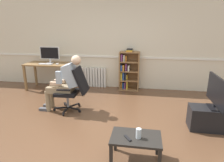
{
  "coord_description": "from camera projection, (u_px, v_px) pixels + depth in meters",
  "views": [
    {
      "loc": [
        0.8,
        -3.07,
        1.86
      ],
      "look_at": [
        0.15,
        0.85,
        0.7
      ],
      "focal_mm": 31.73,
      "sensor_mm": 36.0,
      "label": 1
    }
  ],
  "objects": [
    {
      "name": "keyboard",
      "position": [
        46.0,
        64.0,
        5.55
      ],
      "size": [
        0.38,
        0.12,
        0.02
      ],
      "primitive_type": "cube",
      "color": "silver",
      "rests_on": "computer_desk"
    },
    {
      "name": "office_chair",
      "position": [
        73.0,
        88.0,
        4.26
      ],
      "size": [
        0.77,
        0.62,
        0.98
      ],
      "rotation": [
        0.0,
        0.0,
        -1.54
      ],
      "color": "black",
      "rests_on": "ground_plane"
    },
    {
      "name": "back_wall",
      "position": [
        117.0,
        42.0,
        5.69
      ],
      "size": [
        12.0,
        0.13,
        2.7
      ],
      "color": "beige",
      "rests_on": "ground_plane"
    },
    {
      "name": "coffee_table",
      "position": [
        136.0,
        140.0,
        2.71
      ],
      "size": [
        0.68,
        0.45,
        0.38
      ],
      "color": "black",
      "rests_on": "ground_plane"
    },
    {
      "name": "spare_remote",
      "position": [
        128.0,
        138.0,
        2.64
      ],
      "size": [
        0.12,
        0.14,
        0.02
      ],
      "primitive_type": "cube",
      "rotation": [
        0.0,
        0.0,
        3.75
      ],
      "color": "black",
      "rests_on": "coffee_table"
    },
    {
      "name": "computer_mouse",
      "position": [
        57.0,
        64.0,
        5.51
      ],
      "size": [
        0.06,
        0.1,
        0.03
      ],
      "primitive_type": "cube",
      "color": "white",
      "rests_on": "computer_desk"
    },
    {
      "name": "bookshelf",
      "position": [
        128.0,
        71.0,
        5.65
      ],
      "size": [
        0.56,
        0.29,
        1.18
      ],
      "color": "olive",
      "rests_on": "ground_plane"
    },
    {
      "name": "person_seated",
      "position": [
        65.0,
        82.0,
        4.25
      ],
      "size": [
        0.97,
        0.4,
        1.23
      ],
      "rotation": [
        0.0,
        0.0,
        -1.54
      ],
      "color": "#937F60",
      "rests_on": "ground_plane"
    },
    {
      "name": "drinking_glass",
      "position": [
        139.0,
        133.0,
        2.64
      ],
      "size": [
        0.07,
        0.07,
        0.14
      ],
      "primitive_type": "cylinder",
      "color": "silver",
      "rests_on": "coffee_table"
    },
    {
      "name": "imac_monitor",
      "position": [
        50.0,
        54.0,
        5.67
      ],
      "size": [
        0.58,
        0.14,
        0.46
      ],
      "color": "silver",
      "rests_on": "computer_desk"
    },
    {
      "name": "radiator",
      "position": [
        93.0,
        77.0,
        5.99
      ],
      "size": [
        0.82,
        0.08,
        0.58
      ],
      "color": "white",
      "rests_on": "ground_plane"
    },
    {
      "name": "ground_plane",
      "position": [
        96.0,
        131.0,
        3.56
      ],
      "size": [
        18.0,
        18.0,
        0.0
      ],
      "primitive_type": "plane",
      "color": "brown"
    },
    {
      "name": "tv_stand",
      "position": [
        213.0,
        118.0,
        3.58
      ],
      "size": [
        0.83,
        0.39,
        0.41
      ],
      "color": "black",
      "rests_on": "ground_plane"
    },
    {
      "name": "computer_desk",
      "position": [
        49.0,
        67.0,
        5.71
      ],
      "size": [
        1.29,
        0.64,
        0.76
      ],
      "color": "olive",
      "rests_on": "ground_plane"
    },
    {
      "name": "tv_screen",
      "position": [
        217.0,
        92.0,
        3.43
      ],
      "size": [
        0.2,
        0.88,
        0.57
      ],
      "rotation": [
        0.0,
        0.0,
        1.58
      ],
      "color": "black",
      "rests_on": "tv_stand"
    }
  ]
}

